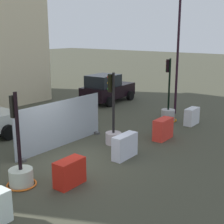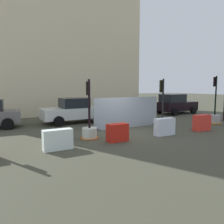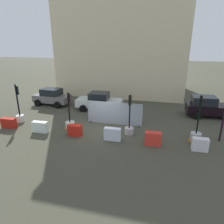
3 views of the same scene
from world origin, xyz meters
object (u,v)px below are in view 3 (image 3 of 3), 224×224
at_px(traffic_light_0, 20,115).
at_px(construction_barrier_2, 75,130).
at_px(construction_barrier_3, 112,134).
at_px(car_white_van, 99,101).
at_px(construction_barrier_1, 40,127).
at_px(traffic_light_3, 196,135).
at_px(traffic_light_2, 129,126).
at_px(traffic_light_1, 70,123).
at_px(car_grey_saloon, 52,97).
at_px(construction_barrier_5, 200,144).
at_px(construction_barrier_0, 9,123).
at_px(car_black_sedan, 208,107).
at_px(construction_barrier_4, 153,139).

relative_size(traffic_light_0, construction_barrier_2, 3.25).
height_order(construction_barrier_3, car_white_van, car_white_van).
bearing_deg(construction_barrier_1, traffic_light_3, 6.51).
height_order(traffic_light_2, construction_barrier_1, traffic_light_2).
height_order(traffic_light_1, car_white_van, traffic_light_1).
xyz_separation_m(traffic_light_2, car_grey_saloon, (-9.14, 5.12, 0.26)).
xyz_separation_m(traffic_light_3, construction_barrier_3, (-5.52, -1.23, -0.02)).
bearing_deg(traffic_light_3, traffic_light_1, -179.67).
distance_m(traffic_light_2, construction_barrier_5, 4.85).
relative_size(traffic_light_3, construction_barrier_3, 2.80).
xyz_separation_m(traffic_light_0, construction_barrier_2, (5.56, -1.36, -0.23)).
bearing_deg(traffic_light_2, construction_barrier_1, -168.58).
bearing_deg(traffic_light_0, traffic_light_1, -2.70).
height_order(construction_barrier_0, car_black_sedan, car_black_sedan).
bearing_deg(construction_barrier_2, car_black_sedan, 33.54).
distance_m(traffic_light_1, construction_barrier_0, 4.81).
xyz_separation_m(traffic_light_1, construction_barrier_0, (-4.68, -1.10, -0.07)).
relative_size(construction_barrier_1, construction_barrier_5, 1.20).
relative_size(traffic_light_1, car_white_van, 0.64).
bearing_deg(construction_barrier_5, car_white_van, 144.08).
bearing_deg(construction_barrier_3, car_grey_saloon, 142.02).
height_order(traffic_light_2, construction_barrier_4, traffic_light_2).
height_order(traffic_light_3, car_black_sedan, traffic_light_3).
bearing_deg(construction_barrier_3, construction_barrier_0, 179.51).
bearing_deg(traffic_light_3, construction_barrier_3, -167.48).
relative_size(traffic_light_3, car_white_van, 0.72).
bearing_deg(traffic_light_1, traffic_light_0, 177.30).
xyz_separation_m(traffic_light_1, construction_barrier_3, (3.70, -1.17, -0.02)).
height_order(construction_barrier_1, car_white_van, car_white_van).
relative_size(traffic_light_0, construction_barrier_1, 2.74).
relative_size(construction_barrier_0, construction_barrier_2, 1.19).
xyz_separation_m(construction_barrier_0, car_grey_saloon, (0.18, 6.33, 0.48)).
xyz_separation_m(traffic_light_2, car_white_van, (-3.76, 4.77, 0.23)).
distance_m(traffic_light_0, traffic_light_3, 13.87).
xyz_separation_m(construction_barrier_3, car_white_van, (-2.82, 6.04, 0.39)).
relative_size(traffic_light_2, construction_barrier_1, 2.53).
height_order(traffic_light_1, traffic_light_3, traffic_light_3).
bearing_deg(traffic_light_1, construction_barrier_5, -7.54).
relative_size(construction_barrier_3, car_white_van, 0.26).
height_order(traffic_light_0, construction_barrier_0, traffic_light_0).
relative_size(construction_barrier_0, construction_barrier_4, 1.11).
bearing_deg(car_white_van, car_grey_saloon, 176.19).
relative_size(construction_barrier_3, car_black_sedan, 0.28).
relative_size(traffic_light_1, construction_barrier_3, 2.49).
relative_size(traffic_light_1, construction_barrier_5, 2.94).
bearing_deg(traffic_light_0, construction_barrier_1, -27.12).
bearing_deg(car_white_van, traffic_light_2, -51.72).
distance_m(traffic_light_2, car_grey_saloon, 10.48).
height_order(construction_barrier_1, construction_barrier_3, construction_barrier_3).
distance_m(construction_barrier_2, construction_barrier_4, 5.52).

